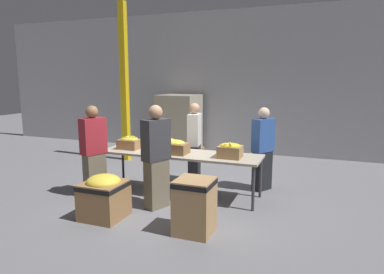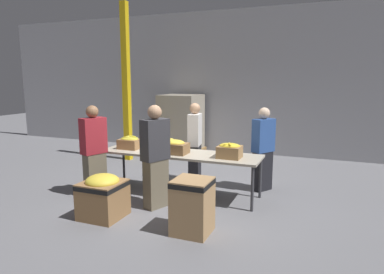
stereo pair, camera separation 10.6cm
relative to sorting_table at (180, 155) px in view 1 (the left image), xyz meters
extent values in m
plane|color=slate|center=(0.00, 0.00, -0.74)|extent=(30.00, 30.00, 0.00)
cube|color=#A8A8AD|center=(0.00, 3.98, 1.26)|extent=(16.00, 0.08, 4.00)
cube|color=#B2A893|center=(0.00, 0.00, 0.03)|extent=(2.97, 0.81, 0.04)
cylinder|color=#38383D|center=(-1.42, -0.34, -0.36)|extent=(0.05, 0.05, 0.74)
cylinder|color=#38383D|center=(1.42, -0.34, -0.36)|extent=(0.05, 0.05, 0.74)
cylinder|color=#38383D|center=(-1.42, 0.34, -0.36)|extent=(0.05, 0.05, 0.74)
cylinder|color=#38383D|center=(1.42, 0.34, -0.36)|extent=(0.05, 0.05, 0.74)
cube|color=olive|center=(-1.03, -0.03, 0.14)|extent=(0.40, 0.30, 0.19)
ellipsoid|color=gold|center=(-1.03, -0.03, 0.24)|extent=(0.36, 0.25, 0.07)
ellipsoid|color=gold|center=(-0.92, -0.01, 0.25)|extent=(0.05, 0.20, 0.05)
ellipsoid|color=gold|center=(-1.01, 0.03, 0.28)|extent=(0.17, 0.06, 0.05)
ellipsoid|color=gold|center=(-1.07, 0.03, 0.27)|extent=(0.14, 0.15, 0.06)
ellipsoid|color=gold|center=(-1.08, -0.06, 0.27)|extent=(0.17, 0.06, 0.04)
cube|color=olive|center=(-0.05, -0.10, 0.14)|extent=(0.47, 0.34, 0.19)
ellipsoid|color=yellow|center=(-0.05, -0.10, 0.25)|extent=(0.38, 0.28, 0.11)
ellipsoid|color=yellow|center=(-0.15, -0.08, 0.29)|extent=(0.17, 0.18, 0.04)
ellipsoid|color=yellow|center=(-0.07, -0.04, 0.27)|extent=(0.22, 0.10, 0.05)
ellipsoid|color=yellow|center=(-0.06, -0.15, 0.28)|extent=(0.15, 0.16, 0.06)
ellipsoid|color=yellow|center=(-0.17, -0.03, 0.29)|extent=(0.17, 0.07, 0.05)
cube|color=#A37A4C|center=(0.96, -0.06, 0.15)|extent=(0.39, 0.34, 0.20)
ellipsoid|color=yellow|center=(0.96, -0.06, 0.26)|extent=(0.36, 0.29, 0.09)
ellipsoid|color=yellow|center=(0.95, -0.12, 0.30)|extent=(0.17, 0.17, 0.04)
ellipsoid|color=yellow|center=(0.97, -0.12, 0.30)|extent=(0.13, 0.21, 0.06)
cube|color=black|center=(-0.01, 0.80, -0.35)|extent=(0.27, 0.40, 0.78)
cube|color=silver|center=(-0.01, 0.80, 0.36)|extent=(0.29, 0.47, 0.64)
sphere|color=tan|center=(-0.01, 0.80, 0.79)|extent=(0.22, 0.22, 0.22)
cube|color=#6B604C|center=(-1.41, -0.62, -0.34)|extent=(0.32, 0.42, 0.78)
cube|color=maroon|center=(-1.41, -0.62, 0.37)|extent=(0.36, 0.49, 0.65)
sphere|color=#896042|center=(-1.41, -0.62, 0.80)|extent=(0.22, 0.22, 0.22)
cube|color=black|center=(1.38, 0.80, -0.36)|extent=(0.36, 0.41, 0.75)
cube|color=#2D5199|center=(1.38, 0.80, 0.33)|extent=(0.41, 0.47, 0.62)
sphere|color=beige|center=(1.38, 0.80, 0.75)|extent=(0.21, 0.21, 0.21)
cube|color=#6B604C|center=(-0.10, -0.75, -0.33)|extent=(0.34, 0.44, 0.81)
cube|color=#333338|center=(-0.10, -0.75, 0.41)|extent=(0.38, 0.51, 0.67)
sphere|color=tan|center=(-0.10, -0.75, 0.85)|extent=(0.23, 0.23, 0.23)
cube|color=olive|center=(-0.66, -1.42, -0.45)|extent=(0.61, 0.61, 0.56)
cube|color=black|center=(-0.66, -1.42, -0.23)|extent=(0.61, 0.61, 0.07)
ellipsoid|color=yellow|center=(-0.66, -1.42, -0.16)|extent=(0.52, 0.52, 0.21)
cube|color=tan|center=(0.82, -1.42, -0.35)|extent=(0.50, 0.50, 0.77)
cube|color=black|center=(0.82, -1.42, -0.02)|extent=(0.51, 0.51, 0.07)
cube|color=yellow|center=(-2.37, 2.02, 1.26)|extent=(0.17, 0.17, 4.00)
cube|color=olive|center=(-1.37, 3.22, -0.67)|extent=(1.14, 1.14, 0.13)
cube|color=#A39984|center=(-1.37, 3.22, 0.16)|extent=(1.05, 1.05, 1.54)
cube|color=olive|center=(-1.58, 3.38, -0.67)|extent=(0.98, 0.98, 0.13)
cube|color=silver|center=(-1.58, 3.38, -0.09)|extent=(0.90, 0.90, 1.03)
camera|label=1|loc=(2.37, -5.62, 1.38)|focal=32.00mm
camera|label=2|loc=(2.47, -5.58, 1.38)|focal=32.00mm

